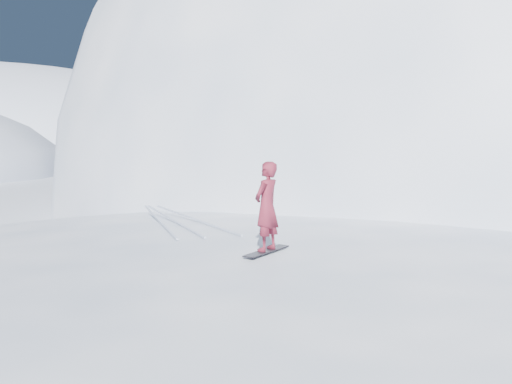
% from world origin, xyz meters
% --- Properties ---
extents(near_ridge, '(36.00, 28.00, 4.80)m').
position_xyz_m(near_ridge, '(1.00, 3.00, 0.00)').
color(near_ridge, white).
rests_on(near_ridge, ground).
extents(summit_peak, '(60.00, 56.00, 56.00)m').
position_xyz_m(summit_peak, '(22.00, 26.00, 0.00)').
color(summit_peak, white).
rests_on(summit_peak, ground).
extents(peak_shoulder, '(28.00, 24.00, 18.00)m').
position_xyz_m(peak_shoulder, '(10.00, 20.00, 0.00)').
color(peak_shoulder, white).
rests_on(peak_shoulder, ground).
extents(wind_bumps, '(16.00, 14.40, 1.00)m').
position_xyz_m(wind_bumps, '(-0.56, 2.12, 0.00)').
color(wind_bumps, white).
rests_on(wind_bumps, ground).
extents(snowboard, '(1.16, 1.14, 0.02)m').
position_xyz_m(snowboard, '(-0.54, 1.04, 2.41)').
color(snowboard, black).
rests_on(snowboard, near_ridge).
extents(snowboarder, '(0.77, 0.76, 1.79)m').
position_xyz_m(snowboarder, '(-0.54, 1.04, 3.32)').
color(snowboarder, maroon).
rests_on(snowboarder, snowboard).
extents(board_tracks, '(2.11, 5.98, 0.04)m').
position_xyz_m(board_tracks, '(-2.04, 5.68, 2.42)').
color(board_tracks, silver).
rests_on(board_tracks, ground).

